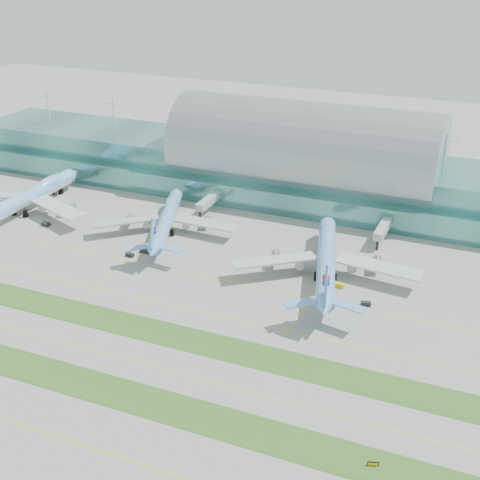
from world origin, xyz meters
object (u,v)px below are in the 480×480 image
at_px(terminal, 304,166).
at_px(airliner_c, 326,259).
at_px(airliner_a, 25,198).
at_px(taxiway_sign_east, 373,464).
at_px(airliner_b, 166,219).

relative_size(terminal, airliner_c, 4.54).
distance_m(terminal, airliner_c, 78.27).
relative_size(airliner_a, airliner_c, 1.05).
bearing_deg(terminal, taxiway_sign_east, -66.51).
distance_m(airliner_a, airliner_c, 135.55).
relative_size(terminal, airliner_a, 4.32).
bearing_deg(airliner_a, airliner_c, -2.68).
bearing_deg(terminal, airliner_a, -147.72).
xyz_separation_m(airliner_b, airliner_c, (69.68, -11.26, 0.78)).
relative_size(airliner_c, taxiway_sign_east, 28.72).
xyz_separation_m(airliner_c, taxiway_sign_east, (36.39, -85.47, -5.92)).
height_order(airliner_b, airliner_c, airliner_c).
bearing_deg(airliner_c, airliner_a, 162.18).
bearing_deg(taxiway_sign_east, airliner_c, 95.96).
height_order(terminal, airliner_b, terminal).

